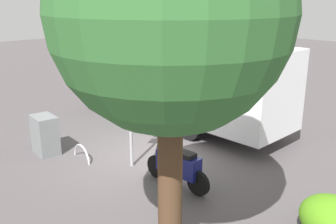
{
  "coord_description": "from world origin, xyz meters",
  "views": [
    {
      "loc": [
        -7.36,
        6.0,
        4.15
      ],
      "look_at": [
        -0.29,
        -0.36,
        1.27
      ],
      "focal_mm": 41.17,
      "sensor_mm": 36.0,
      "label": 1
    }
  ],
  "objects_px": {
    "box_truck_near": "(197,81)",
    "street_tree": "(170,15)",
    "stop_sign": "(129,84)",
    "bike_rack_hoop": "(82,160)",
    "utility_cabinet": "(45,135)",
    "motorcycle": "(178,165)"
  },
  "relations": [
    {
      "from": "box_truck_near",
      "to": "street_tree",
      "type": "relative_size",
      "value": 1.37
    },
    {
      "from": "stop_sign",
      "to": "street_tree",
      "type": "xyz_separation_m",
      "value": [
        -3.35,
        1.73,
        1.78
      ]
    },
    {
      "from": "box_truck_near",
      "to": "street_tree",
      "type": "xyz_separation_m",
      "value": [
        -4.33,
        5.11,
        2.35
      ]
    },
    {
      "from": "box_truck_near",
      "to": "street_tree",
      "type": "height_order",
      "value": "street_tree"
    },
    {
      "from": "box_truck_near",
      "to": "bike_rack_hoop",
      "type": "height_order",
      "value": "box_truck_near"
    },
    {
      "from": "box_truck_near",
      "to": "stop_sign",
      "type": "height_order",
      "value": "stop_sign"
    },
    {
      "from": "utility_cabinet",
      "to": "bike_rack_hoop",
      "type": "height_order",
      "value": "utility_cabinet"
    },
    {
      "from": "motorcycle",
      "to": "bike_rack_hoop",
      "type": "height_order",
      "value": "motorcycle"
    },
    {
      "from": "motorcycle",
      "to": "stop_sign",
      "type": "relative_size",
      "value": 0.57
    },
    {
      "from": "box_truck_near",
      "to": "motorcycle",
      "type": "height_order",
      "value": "box_truck_near"
    },
    {
      "from": "utility_cabinet",
      "to": "stop_sign",
      "type": "bearing_deg",
      "value": -151.38
    },
    {
      "from": "motorcycle",
      "to": "utility_cabinet",
      "type": "xyz_separation_m",
      "value": [
        3.81,
        1.36,
        0.01
      ]
    },
    {
      "from": "stop_sign",
      "to": "bike_rack_hoop",
      "type": "height_order",
      "value": "stop_sign"
    },
    {
      "from": "box_truck_near",
      "to": "utility_cabinet",
      "type": "bearing_deg",
      "value": 72.49
    },
    {
      "from": "box_truck_near",
      "to": "bike_rack_hoop",
      "type": "distance_m",
      "value": 4.4
    },
    {
      "from": "stop_sign",
      "to": "utility_cabinet",
      "type": "xyz_separation_m",
      "value": [
        2.24,
        1.22,
        -1.59
      ]
    },
    {
      "from": "motorcycle",
      "to": "bike_rack_hoop",
      "type": "relative_size",
      "value": 2.13
    },
    {
      "from": "stop_sign",
      "to": "street_tree",
      "type": "distance_m",
      "value": 4.17
    },
    {
      "from": "box_truck_near",
      "to": "bike_rack_hoop",
      "type": "bearing_deg",
      "value": 84.76
    },
    {
      "from": "utility_cabinet",
      "to": "bike_rack_hoop",
      "type": "relative_size",
      "value": 1.25
    },
    {
      "from": "stop_sign",
      "to": "utility_cabinet",
      "type": "bearing_deg",
      "value": 28.62
    },
    {
      "from": "street_tree",
      "to": "utility_cabinet",
      "type": "xyz_separation_m",
      "value": [
        5.59,
        -0.5,
        -3.37
      ]
    }
  ]
}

